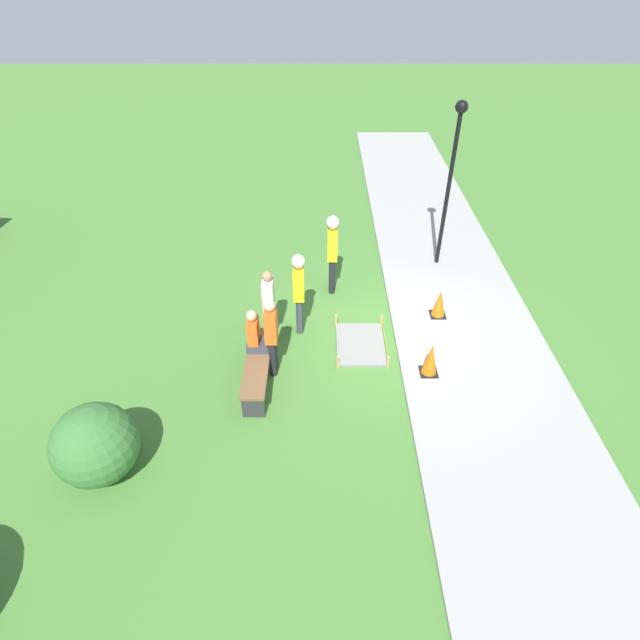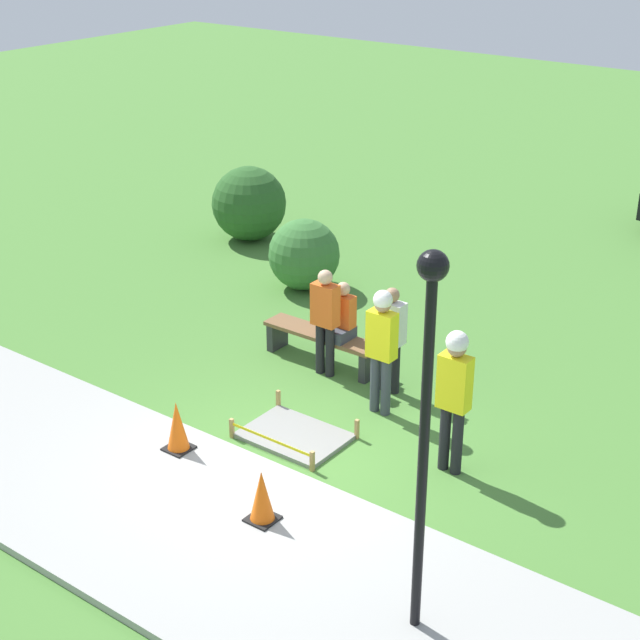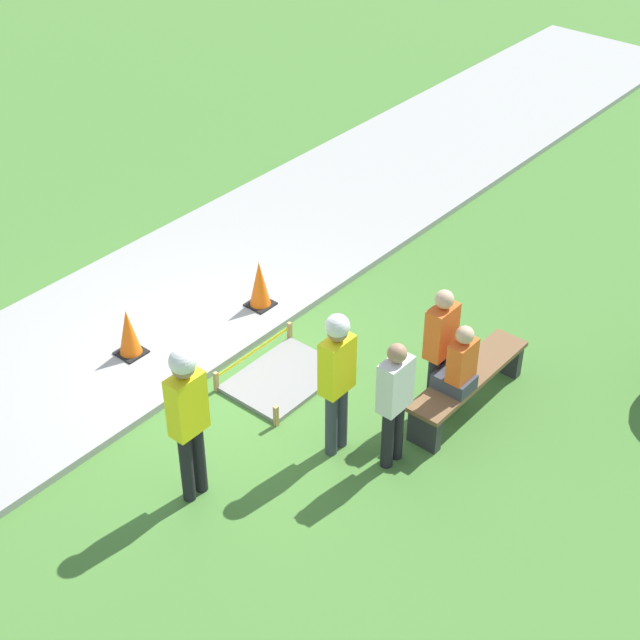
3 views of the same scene
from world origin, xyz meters
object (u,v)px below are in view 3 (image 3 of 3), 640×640
at_px(person_seated_on_bench, 459,365).
at_px(bystander_in_orange_shirt, 440,344).
at_px(park_bench, 468,383).
at_px(worker_supervisor, 187,410).
at_px(worker_assistant, 337,371).
at_px(traffic_cone_far_patch, 128,333).
at_px(bystander_in_gray_shirt, 395,398).
at_px(traffic_cone_near_patch, 260,284).

relative_size(person_seated_on_bench, bystander_in_orange_shirt, 0.53).
xyz_separation_m(park_bench, worker_supervisor, (3.10, -1.44, 0.83)).
distance_m(worker_supervisor, bystander_in_orange_shirt, 3.08).
relative_size(park_bench, worker_assistant, 1.06).
bearing_deg(worker_assistant, traffic_cone_far_patch, -82.46).
xyz_separation_m(park_bench, bystander_in_orange_shirt, (0.26, -0.27, 0.59)).
relative_size(person_seated_on_bench, bystander_in_gray_shirt, 0.55).
bearing_deg(park_bench, person_seated_on_bench, 8.42).
height_order(park_bench, bystander_in_orange_shirt, bystander_in_orange_shirt).
distance_m(traffic_cone_near_patch, bystander_in_orange_shirt, 3.03).
xyz_separation_m(person_seated_on_bench, worker_assistant, (1.23, -0.78, 0.26)).
relative_size(traffic_cone_near_patch, worker_assistant, 0.37).
xyz_separation_m(worker_supervisor, bystander_in_orange_shirt, (-2.84, 1.17, -0.24)).
distance_m(traffic_cone_far_patch, worker_assistant, 3.15).
distance_m(traffic_cone_far_patch, park_bench, 4.26).
bearing_deg(bystander_in_orange_shirt, traffic_cone_near_patch, -92.79).
height_order(park_bench, worker_assistant, worker_assistant).
bearing_deg(bystander_in_gray_shirt, worker_assistant, -68.45).
height_order(person_seated_on_bench, worker_assistant, worker_assistant).
height_order(traffic_cone_near_patch, bystander_in_orange_shirt, bystander_in_orange_shirt).
xyz_separation_m(traffic_cone_near_patch, bystander_in_gray_shirt, (1.21, 3.13, 0.47)).
distance_m(traffic_cone_near_patch, worker_assistant, 2.99).
distance_m(park_bench, bystander_in_gray_shirt, 1.45).
bearing_deg(traffic_cone_far_patch, traffic_cone_near_patch, 164.26).
bearing_deg(worker_assistant, bystander_in_orange_shirt, 160.42).
bearing_deg(bystander_in_gray_shirt, traffic_cone_far_patch, -80.03).
xyz_separation_m(traffic_cone_far_patch, park_bench, (-1.97, 3.78, -0.06)).
bearing_deg(worker_supervisor, traffic_cone_far_patch, -115.79).
height_order(worker_supervisor, bystander_in_orange_shirt, worker_supervisor).
bearing_deg(person_seated_on_bench, worker_supervisor, -28.39).
bearing_deg(worker_supervisor, bystander_in_orange_shirt, 157.54).
bearing_deg(park_bench, worker_supervisor, -24.95).
bearing_deg(bystander_in_orange_shirt, traffic_cone_far_patch, -64.03).
bearing_deg(traffic_cone_far_patch, park_bench, 117.55).
bearing_deg(traffic_cone_near_patch, person_seated_on_bench, 86.15).
bearing_deg(bystander_in_orange_shirt, bystander_in_gray_shirt, 7.47).
height_order(park_bench, bystander_in_gray_shirt, bystander_in_gray_shirt).
xyz_separation_m(traffic_cone_far_patch, bystander_in_gray_shirt, (-0.64, 3.65, 0.49)).
bearing_deg(traffic_cone_far_patch, worker_supervisor, 64.21).
distance_m(traffic_cone_far_patch, person_seated_on_bench, 4.19).
relative_size(person_seated_on_bench, worker_supervisor, 0.46).
distance_m(traffic_cone_near_patch, park_bench, 3.26).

